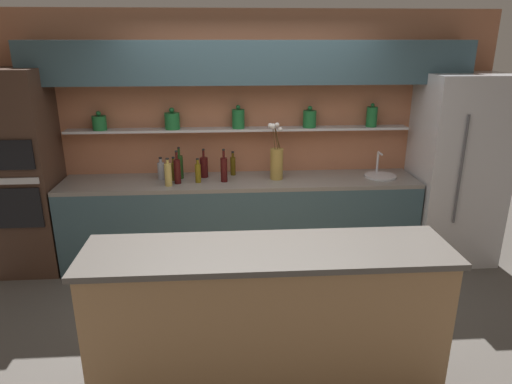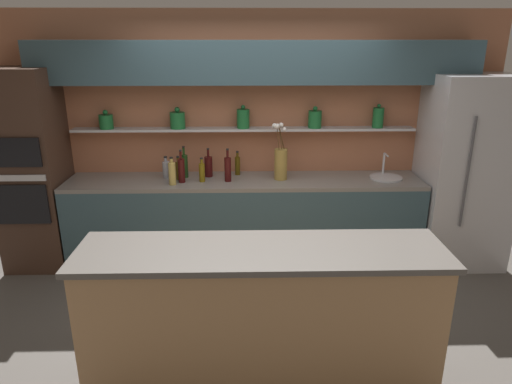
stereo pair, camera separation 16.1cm
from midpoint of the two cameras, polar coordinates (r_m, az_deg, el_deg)
ground_plane at (r=4.03m, az=1.52°, el=-16.40°), size 12.00×12.00×0.00m
back_wall_unit at (r=4.89m, az=0.77°, el=9.66°), size 5.20×0.44×2.60m
back_counter_unit at (r=4.90m, az=-0.46°, el=-3.58°), size 3.69×0.62×0.92m
island_counter at (r=3.24m, az=2.15°, el=-15.26°), size 2.42×0.61×1.02m
refrigerator at (r=5.24m, az=25.42°, el=2.22°), size 0.85×0.73×1.99m
oven_tower at (r=5.16m, az=-25.42°, el=2.37°), size 0.62×0.64×2.05m
flower_vase at (r=4.72m, az=4.07°, el=3.85°), size 0.16×0.13×0.60m
sink_fixture at (r=4.99m, az=16.82°, el=1.87°), size 0.33×0.33×0.25m
bottle_oil_0 at (r=4.67m, az=-5.79°, el=2.50°), size 0.06×0.06×0.25m
bottle_wine_1 at (r=4.66m, az=-2.55°, el=2.91°), size 0.07×0.07×0.34m
bottle_wine_2 at (r=4.84m, az=-5.01°, el=3.22°), size 0.08×0.08×0.31m
bottle_wine_3 at (r=4.67m, az=-8.33°, el=2.74°), size 0.07×0.07×0.34m
bottle_oil_4 at (r=4.78m, az=-8.72°, el=2.74°), size 0.06×0.06×0.25m
bottle_oil_5 at (r=4.89m, az=-1.38°, el=3.38°), size 0.06×0.06×0.26m
bottle_wine_6 at (r=4.84m, az=-8.00°, el=3.28°), size 0.07×0.07×0.33m
bottle_spirit_7 at (r=4.61m, az=-9.46°, el=2.34°), size 0.07×0.07×0.28m
bottle_spirit_8 at (r=4.86m, az=-10.24°, el=2.82°), size 0.07×0.07×0.23m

